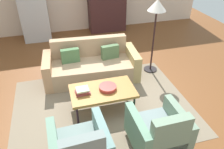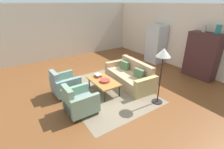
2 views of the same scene
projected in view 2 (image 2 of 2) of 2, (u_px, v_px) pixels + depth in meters
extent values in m
plane|color=brown|center=(112.00, 89.00, 5.82)|extent=(10.86, 10.86, 0.00)
cube|color=beige|center=(185.00, 37.00, 7.22)|extent=(9.05, 0.12, 2.80)
cube|color=beige|center=(65.00, 31.00, 8.67)|extent=(0.12, 7.78, 2.80)
cube|color=#7F6F5A|center=(105.00, 91.00, 5.66)|extent=(3.40, 2.60, 0.01)
cube|color=tan|center=(129.00, 79.00, 6.11)|extent=(1.80, 1.01, 0.42)
cube|color=tan|center=(137.00, 71.00, 6.18)|extent=(1.75, 0.29, 0.86)
cube|color=tan|center=(146.00, 87.00, 5.31)|extent=(0.24, 0.91, 0.62)
cube|color=tan|center=(115.00, 68.00, 6.82)|extent=(0.24, 0.91, 0.62)
cube|color=#527049|center=(139.00, 73.00, 5.64)|extent=(0.41, 0.16, 0.32)
cube|color=#4B7447|center=(124.00, 65.00, 6.36)|extent=(0.41, 0.14, 0.32)
cylinder|color=black|center=(103.00, 79.00, 6.10)|extent=(0.04, 0.04, 0.39)
cylinder|color=black|center=(119.00, 91.00, 5.30)|extent=(0.04, 0.04, 0.39)
cylinder|color=black|center=(89.00, 83.00, 5.81)|extent=(0.04, 0.04, 0.39)
cylinder|color=black|center=(105.00, 96.00, 5.01)|extent=(0.04, 0.04, 0.39)
cube|color=olive|center=(103.00, 81.00, 5.47)|extent=(1.20, 0.70, 0.05)
cylinder|color=#3A2914|center=(72.00, 86.00, 5.94)|extent=(0.05, 0.05, 0.10)
cylinder|color=#332815|center=(80.00, 93.00, 5.44)|extent=(0.05, 0.05, 0.10)
cylinder|color=#3B2C1F|center=(53.00, 91.00, 5.58)|extent=(0.05, 0.05, 0.10)
cylinder|color=#391C19|center=(61.00, 100.00, 5.08)|extent=(0.05, 0.05, 0.10)
cube|color=gray|center=(66.00, 87.00, 5.43)|extent=(0.59, 0.82, 0.30)
cube|color=gray|center=(55.00, 83.00, 5.15)|extent=(0.57, 0.16, 0.78)
cube|color=gray|center=(62.00, 80.00, 5.62)|extent=(0.15, 0.80, 0.56)
cube|color=gray|center=(70.00, 88.00, 5.12)|extent=(0.15, 0.80, 0.56)
cylinder|color=#30241D|center=(87.00, 101.00, 5.03)|extent=(0.05, 0.05, 0.10)
cylinder|color=#33201C|center=(98.00, 112.00, 4.52)|extent=(0.05, 0.05, 0.10)
cylinder|color=#381F16|center=(66.00, 108.00, 4.68)|extent=(0.05, 0.05, 0.10)
cylinder|color=#332B14|center=(75.00, 122.00, 4.17)|extent=(0.05, 0.05, 0.10)
cube|color=gray|center=(81.00, 104.00, 4.52)|extent=(0.57, 0.81, 0.30)
cube|color=gray|center=(68.00, 101.00, 4.25)|extent=(0.56, 0.15, 0.78)
cube|color=gray|center=(76.00, 95.00, 4.72)|extent=(0.13, 0.80, 0.56)
cube|color=gray|center=(86.00, 106.00, 4.21)|extent=(0.13, 0.80, 0.56)
cylinder|color=#AF362F|center=(105.00, 81.00, 5.37)|extent=(0.33, 0.33, 0.07)
cube|color=#91383C|center=(98.00, 76.00, 5.73)|extent=(0.27, 0.22, 0.03)
cube|color=brown|center=(98.00, 75.00, 5.72)|extent=(0.26, 0.23, 0.03)
cube|color=beige|center=(98.00, 75.00, 5.70)|extent=(0.23, 0.20, 0.03)
cube|color=#3F2121|center=(202.00, 56.00, 6.42)|extent=(1.20, 0.50, 1.80)
cube|color=#29251A|center=(198.00, 53.00, 6.78)|extent=(0.56, 0.01, 1.51)
cube|color=black|center=(213.00, 57.00, 6.33)|extent=(0.56, 0.01, 1.51)
cylinder|color=#B29E92|center=(204.00, 28.00, 6.11)|extent=(0.16, 0.16, 0.27)
cylinder|color=#206F6D|center=(218.00, 29.00, 5.72)|extent=(0.18, 0.18, 0.32)
cube|color=#B7BABF|center=(156.00, 44.00, 8.09)|extent=(0.80, 0.70, 1.85)
cylinder|color=#99999E|center=(162.00, 41.00, 8.20)|extent=(0.02, 0.02, 0.70)
cylinder|color=black|center=(157.00, 102.00, 5.06)|extent=(0.32, 0.32, 0.03)
cylinder|color=black|center=(160.00, 80.00, 4.76)|extent=(0.04, 0.04, 1.45)
cone|color=silver|center=(164.00, 52.00, 4.41)|extent=(0.40, 0.40, 0.24)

